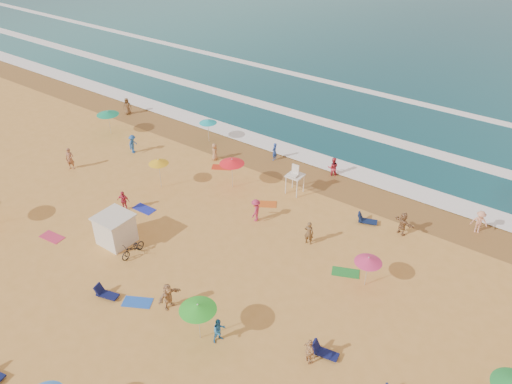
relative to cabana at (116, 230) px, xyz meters
The scene contains 12 objects.
ground 5.45m from the cabana, 28.85° to the left, with size 220.00×220.00×0.00m, color gold.
ocean 86.72m from the cabana, 86.90° to the left, with size 220.00×140.00×0.18m, color #0C4756.
wet_sand 15.83m from the cabana, 72.72° to the left, with size 220.00×220.00×0.00m, color olive.
surf_foam 24.38m from the cabana, 78.90° to the left, with size 200.00×18.70×0.05m.
cabana is the anchor object (origin of this frame).
cabana_roof 1.06m from the cabana, ahead, with size 2.20×2.20×0.12m, color silver.
bicycle 1.99m from the cabana, ahead, with size 0.67×1.92×1.01m, color black.
lifeguard_stand 13.76m from the cabana, 61.92° to the left, with size 1.20×1.20×2.10m, color white, non-canonical shape.
beach_umbrellas 7.38m from the cabana, 10.94° to the left, with size 47.04×29.04×0.74m.
loungers 8.27m from the cabana, 11.52° to the right, with size 43.12×23.54×0.34m.
towels 5.37m from the cabana, 18.02° to the left, with size 56.12×23.84×0.03m.
beachgoers 7.54m from the cabana, 66.06° to the left, with size 35.77×22.18×2.13m.
Camera 1 is at (18.30, -18.59, 21.18)m, focal length 35.00 mm.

